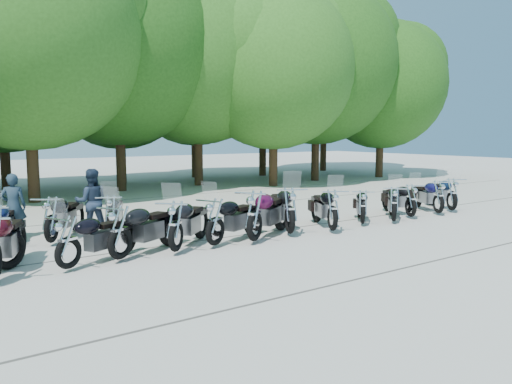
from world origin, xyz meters
TOP-DOWN VIEW (x-y plane):
  - ground at (0.00, 0.00)m, footprint 90.00×90.00m
  - tree_3 at (-3.57, 11.24)m, footprint 8.70×8.70m
  - tree_4 at (0.54, 13.09)m, footprint 9.13×9.13m
  - tree_5 at (4.61, 13.20)m, footprint 9.04×9.04m
  - tree_6 at (7.55, 10.82)m, footprint 8.00×8.00m
  - tree_7 at (11.20, 11.78)m, footprint 8.79×8.79m
  - tree_8 at (15.83, 11.20)m, footprint 7.53×7.53m
  - tree_11 at (-3.76, 16.43)m, footprint 7.56×7.56m
  - tree_12 at (1.80, 16.47)m, footprint 7.88×7.88m
  - tree_13 at (6.69, 17.47)m, footprint 8.31×8.31m
  - tree_14 at (10.68, 16.09)m, footprint 8.02×8.02m
  - tree_15 at (16.61, 17.02)m, footprint 9.67×9.67m
  - motorcycle_2 at (-5.06, 0.50)m, footprint 2.22×1.59m
  - motorcycle_3 at (-4.00, 0.62)m, footprint 2.42×1.75m
  - motorcycle_4 at (-2.77, 0.57)m, footprint 2.22×2.15m
  - motorcycle_5 at (-1.76, 0.62)m, footprint 2.41×1.58m
  - motorcycle_6 at (-0.78, 0.45)m, footprint 2.60×2.03m
  - motorcycle_7 at (0.47, 0.66)m, footprint 1.78×2.61m
  - motorcycle_8 at (1.66, 0.34)m, footprint 1.70×2.40m
  - motorcycle_9 at (3.09, 0.61)m, footprint 1.88×1.92m
  - motorcycle_10 at (4.14, 0.36)m, footprint 2.05×1.94m
  - motorcycle_11 at (5.21, 0.60)m, footprint 1.45×2.24m
  - motorcycle_12 at (6.49, 0.52)m, footprint 1.66×2.32m
  - motorcycle_13 at (7.38, 0.62)m, footprint 1.77×2.33m
  - motorcycle_15 at (-4.79, 3.08)m, footprint 1.91×2.30m
  - motorcycle_16 at (-3.31, 3.24)m, footprint 1.55×2.21m
  - rider_0 at (-5.37, 4.39)m, footprint 0.70×0.57m
  - rider_1 at (-3.60, 3.85)m, footprint 0.98×0.85m

SIDE VIEW (x-z plane):
  - ground at x=0.00m, z-range 0.00..0.00m
  - motorcycle_9 at x=3.09m, z-range 0.00..1.16m
  - motorcycle_16 at x=-3.31m, z-range 0.00..1.21m
  - motorcycle_11 at x=5.21m, z-range 0.00..1.22m
  - motorcycle_2 at x=-5.06m, z-range 0.00..1.22m
  - motorcycle_10 at x=4.14m, z-range 0.00..1.23m
  - motorcycle_12 at x=6.49m, z-range 0.00..1.28m
  - motorcycle_13 at x=7.38m, z-range 0.00..1.30m
  - motorcycle_5 at x=-1.76m, z-range 0.00..1.31m
  - motorcycle_15 at x=-4.79m, z-range 0.00..1.31m
  - motorcycle_8 at x=1.66m, z-range 0.00..1.32m
  - motorcycle_3 at x=-4.00m, z-range 0.00..1.33m
  - motorcycle_4 at x=-2.77m, z-range 0.00..1.34m
  - motorcycle_7 at x=0.47m, z-range 0.00..1.43m
  - motorcycle_6 at x=-0.78m, z-range 0.00..1.46m
  - rider_0 at x=-5.37m, z-range 0.00..1.65m
  - rider_1 at x=-3.60m, z-range 0.00..1.72m
  - tree_8 at x=15.83m, z-range 0.85..10.10m
  - tree_11 at x=-3.76m, z-range 0.85..10.14m
  - tree_12 at x=1.80m, z-range 0.89..10.56m
  - tree_6 at x=7.55m, z-range 0.90..10.72m
  - tree_14 at x=10.68m, z-range 0.91..10.75m
  - tree_13 at x=6.69m, z-range 0.94..11.14m
  - tree_3 at x=-3.57m, z-range 0.98..11.66m
  - tree_7 at x=11.20m, z-range 0.99..11.79m
  - tree_5 at x=4.61m, z-range 1.02..12.12m
  - tree_4 at x=0.54m, z-range 1.03..12.24m
  - tree_15 at x=16.61m, z-range 1.09..12.96m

